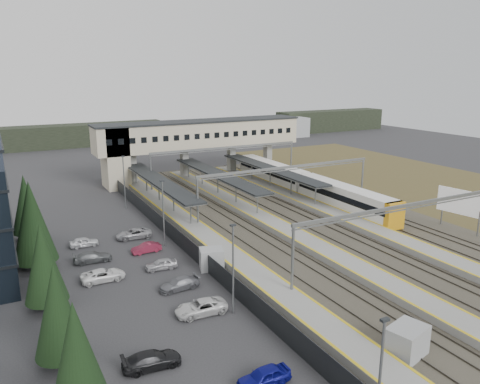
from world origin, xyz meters
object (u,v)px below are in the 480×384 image
footbridge (187,138)px  train (305,185)px  relay_cabin_near (407,342)px  billboard (461,204)px  relay_cabin_far (212,259)px

footbridge → train: bearing=-59.9°
footbridge → train: footbridge is taller
relay_cabin_near → billboard: billboard is taller
relay_cabin_far → billboard: size_ratio=0.45×
train → footbridge: bearing=120.1°
relay_cabin_near → relay_cabin_far: bearing=105.9°
relay_cabin_far → billboard: 33.64m
relay_cabin_near → footbridge: bearing=83.1°
relay_cabin_far → billboard: bearing=-7.1°
relay_cabin_far → train: 32.22m
relay_cabin_near → footbridge: 62.32m
relay_cabin_near → billboard: (27.30, 16.80, 2.55)m
footbridge → relay_cabin_far: bearing=-108.4°
relay_cabin_near → billboard: bearing=31.6°
relay_cabin_near → footbridge: size_ratio=0.08×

